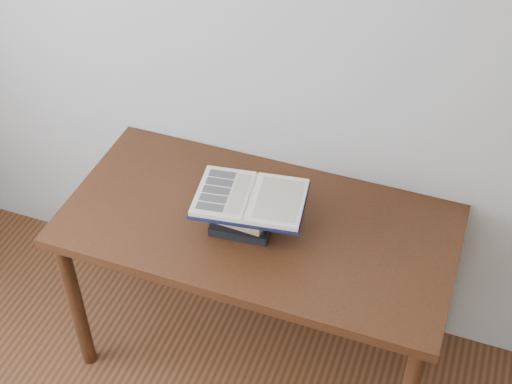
% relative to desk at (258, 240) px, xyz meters
% --- Properties ---
extents(desk, '(1.46, 0.73, 0.78)m').
position_rel_desk_xyz_m(desk, '(0.00, 0.00, 0.00)').
color(desk, '#422210').
rests_on(desk, ground).
extents(book_stack, '(0.25, 0.19, 0.15)m').
position_rel_desk_xyz_m(book_stack, '(-0.05, -0.04, 0.18)').
color(book_stack, black).
rests_on(book_stack, desk).
extents(open_book, '(0.42, 0.32, 0.03)m').
position_rel_desk_xyz_m(open_book, '(-0.01, -0.06, 0.26)').
color(open_book, black).
rests_on(open_book, book_stack).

